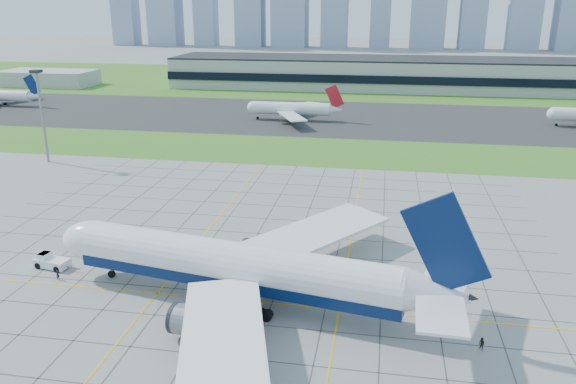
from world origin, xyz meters
name	(u,v)px	position (x,y,z in m)	size (l,w,h in m)	color
ground	(224,293)	(0.00, 0.00, 0.00)	(1400.00, 1400.00, 0.00)	gray
grass_median	(306,151)	(0.00, 90.00, 0.02)	(700.00, 35.00, 0.04)	#3B7621
asphalt_taxiway	(325,117)	(0.00, 145.00, 0.03)	(700.00, 75.00, 0.04)	#383838
grass_far	(346,81)	(0.00, 255.00, 0.02)	(700.00, 145.00, 0.04)	#3B7621
apron_markings	(244,262)	(0.43, 11.09, 0.02)	(120.00, 130.00, 0.03)	#474744
terminal	(420,74)	(40.00, 229.87, 7.89)	(260.00, 43.00, 15.80)	#B7B7B2
service_block	(48,78)	(-160.00, 210.00, 4.00)	(50.00, 25.00, 8.00)	#B7B7B2
light_mast	(41,105)	(-70.00, 65.00, 16.18)	(2.50, 2.50, 25.60)	gray
airliner	(238,267)	(2.97, -2.05, 5.65)	(65.16, 65.47, 20.65)	white
pushback_tug	(51,261)	(-31.27, 3.69, 1.06)	(8.70, 3.84, 2.39)	white
crew_near	(58,275)	(-27.61, -0.31, 0.81)	(0.59, 0.39, 1.62)	black
crew_far	(482,344)	(36.90, -8.89, 0.88)	(0.85, 0.66, 1.75)	black
distant_jet_1	(293,109)	(-11.74, 136.13, 4.48)	(35.08, 42.66, 14.08)	white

